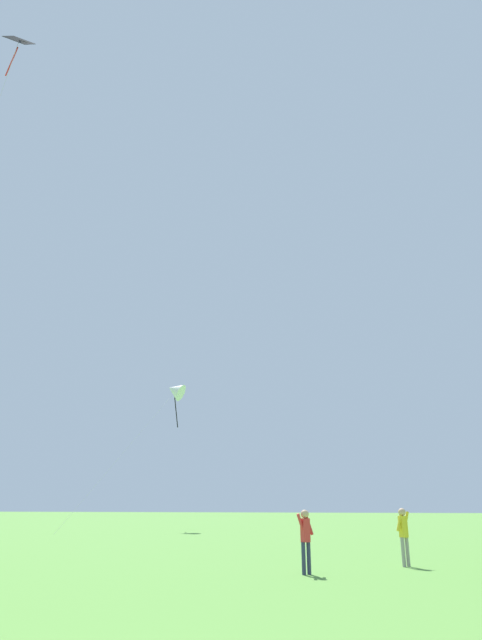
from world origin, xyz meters
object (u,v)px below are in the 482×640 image
kite_white_distant (175,390)px  person_child_small (305,535)px  kite_black_large (12,62)px  person_in_red_shirt (404,531)px

kite_white_distant → person_child_small: kite_white_distant is taller
person_child_small → kite_black_large: bearing=175.0°
kite_white_distant → person_in_red_shirt: kite_white_distant is taller
kite_white_distant → kite_black_large: kite_black_large is taller
kite_black_large → person_child_small: bearing=-5.0°
kite_black_large → person_child_small: (14.47, -1.26, -21.72)m
kite_white_distant → kite_black_large: 28.61m
kite_black_large → person_child_small: kite_black_large is taller
kite_white_distant → person_child_small: 34.31m
person_in_red_shirt → person_child_small: size_ratio=1.02×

